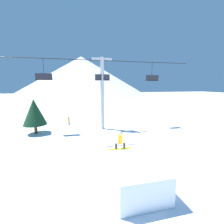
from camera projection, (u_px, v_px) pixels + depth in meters
The scene contains 7 objects.
ground_plane at pixel (137, 180), 8.94m from camera, with size 220.00×220.00×0.00m, color white.
mountain_ridge at pixel (82, 76), 92.56m from camera, with size 78.45×78.45×22.87m.
snow_ramp at pixel (132, 172), 8.45m from camera, with size 2.63×4.11×1.54m.
snowboarder at pixel (120, 141), 9.58m from camera, with size 1.57×0.32×1.19m.
chairlift at pixel (102, 88), 18.69m from camera, with size 23.57×0.48×8.97m.
pine_tree_near at pixel (34, 112), 17.28m from camera, with size 2.62×2.62×4.10m.
distant_skier at pixel (69, 121), 21.17m from camera, with size 0.24×0.24×1.23m.
Camera 1 is at (-3.31, -7.53, 5.59)m, focal length 24.00 mm.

